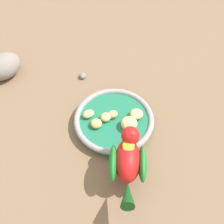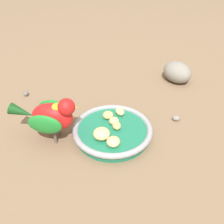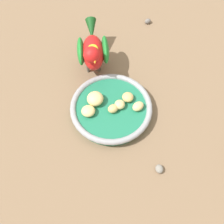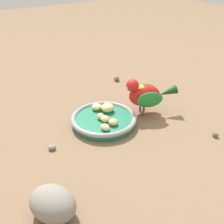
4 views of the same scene
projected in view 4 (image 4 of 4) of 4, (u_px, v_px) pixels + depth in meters
ground_plane at (106, 123)px, 0.84m from camera, size 4.00×4.00×0.00m
feeding_bowl at (104, 120)px, 0.83m from camera, size 0.19×0.19×0.03m
apple_piece_0 at (100, 116)px, 0.82m from camera, size 0.03×0.02×0.02m
apple_piece_1 at (105, 119)px, 0.80m from camera, size 0.03×0.03×0.02m
apple_piece_2 at (108, 108)px, 0.85m from camera, size 0.06×0.06×0.03m
apple_piece_3 at (96, 107)px, 0.86m from camera, size 0.04×0.04×0.02m
apple_piece_4 at (113, 122)px, 0.79m from camera, size 0.04×0.04×0.02m
apple_piece_5 at (105, 127)px, 0.77m from camera, size 0.03×0.03×0.02m
parrot at (146, 94)px, 0.86m from camera, size 0.10×0.17×0.12m
rock_large at (53, 204)px, 0.53m from camera, size 0.12×0.11×0.07m
pebble_0 at (215, 134)px, 0.78m from camera, size 0.02×0.02×0.02m
pebble_1 at (52, 147)px, 0.73m from camera, size 0.02×0.02×0.01m
pebble_2 at (117, 78)px, 1.11m from camera, size 0.03×0.03×0.02m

